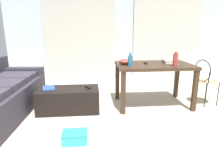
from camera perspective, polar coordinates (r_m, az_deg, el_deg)
ground_plane at (r=3.71m, az=8.49°, el=-6.21°), size 9.01×9.01×0.00m
wall_back at (r=5.70m, az=3.27°, el=13.71°), size 6.14×0.10×2.40m
curtains at (r=5.62m, az=3.39°, el=12.19°), size 4.19×0.03×2.11m
coffee_table at (r=3.50m, az=-12.02°, el=-4.32°), size 1.01×0.51×0.39m
craft_table at (r=3.67m, az=11.64°, el=3.99°), size 1.30×0.84×0.75m
wire_chair at (r=3.99m, az=24.62°, el=1.78°), size 0.40×0.42×0.83m
bottle_near at (r=3.43m, az=17.33°, el=6.45°), size 0.08×0.08×0.24m
bottle_far at (r=3.35m, az=5.12°, el=6.55°), size 0.07×0.07×0.22m
bowl at (r=3.54m, az=3.59°, el=6.31°), size 0.20×0.20×0.09m
book_stack at (r=3.84m, az=15.58°, el=6.25°), size 0.22×0.29×0.06m
tv_remote_on_table at (r=3.64m, az=9.34°, el=5.81°), size 0.05×0.14×0.02m
scissors at (r=3.62m, az=18.52°, el=5.05°), size 0.04×0.10×0.00m
tv_remote_primary at (r=3.44m, az=-6.71°, el=-0.87°), size 0.11×0.16×0.02m
magazine at (r=3.52m, az=-17.32°, el=-1.09°), size 0.24×0.30×0.02m
shoebox at (r=2.60m, az=-10.31°, el=-14.42°), size 0.31×0.22×0.14m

